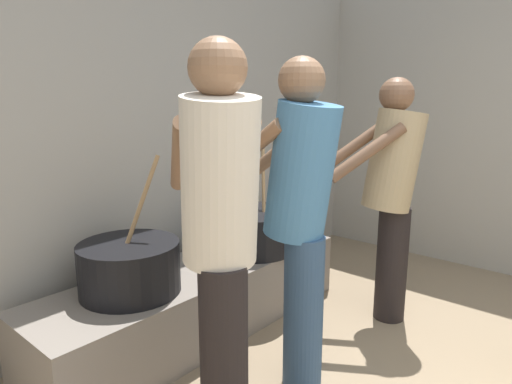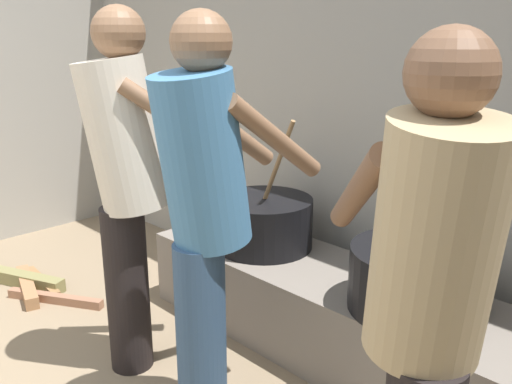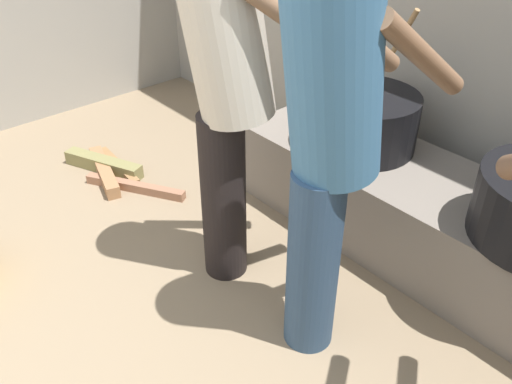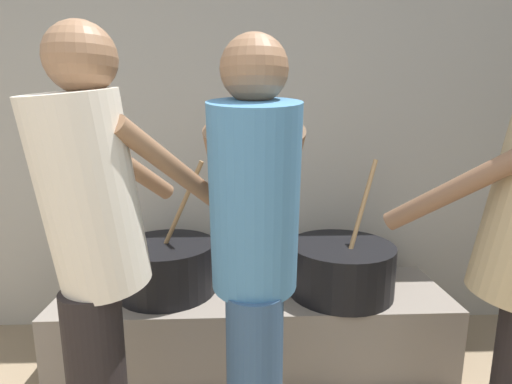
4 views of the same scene
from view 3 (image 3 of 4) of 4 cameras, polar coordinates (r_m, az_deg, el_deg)
name	(u,v)px [view 3 (image 3 of 4)]	position (r m, az deg, el deg)	size (l,w,h in m)	color
hearth_ledge	(432,221)	(2.69, 18.13, -2.97)	(2.12, 0.60, 0.42)	slate
cooking_pot_secondary	(363,121)	(2.74, 11.30, 7.43)	(0.54, 0.54, 0.73)	black
cook_in_cream_shirt	(228,78)	(2.12, -3.02, 11.91)	(0.66, 0.74, 1.67)	black
cook_in_blue_shirt	(330,132)	(1.77, 7.89, 6.28)	(0.35, 0.68, 1.64)	navy
firewood_pile	(111,171)	(3.39, -15.11, 2.20)	(0.87, 0.36, 0.09)	olive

